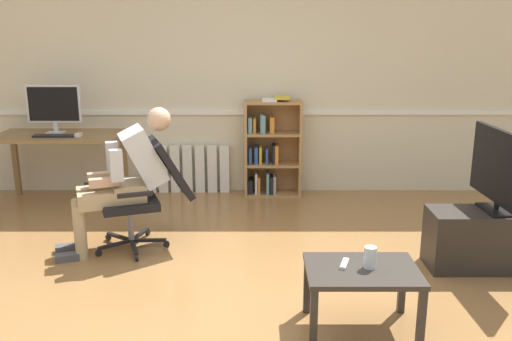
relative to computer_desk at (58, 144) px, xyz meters
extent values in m
plane|color=olive|center=(1.96, -2.15, -0.65)|extent=(18.00, 18.00, 0.00)
cube|color=beige|center=(1.96, 0.50, 0.70)|extent=(12.00, 0.10, 2.70)
cube|color=white|center=(1.96, 0.44, 0.27)|extent=(12.00, 0.03, 0.05)
cube|color=olive|center=(0.61, -0.29, -0.29)|extent=(0.06, 0.06, 0.72)
cube|color=olive|center=(0.61, 0.29, -0.29)|extent=(0.06, 0.06, 0.72)
cube|color=olive|center=(-0.61, 0.29, -0.29)|extent=(0.06, 0.06, 0.72)
cube|color=olive|center=(0.00, 0.00, 0.08)|extent=(1.31, 0.66, 0.04)
cube|color=silver|center=(-0.05, 0.06, 0.11)|extent=(0.18, 0.14, 0.01)
cube|color=silver|center=(-0.05, 0.08, 0.16)|extent=(0.04, 0.02, 0.10)
cube|color=silver|center=(-0.05, 0.08, 0.41)|extent=(0.57, 0.02, 0.40)
cube|color=black|center=(-0.05, 0.07, 0.41)|extent=(0.53, 0.00, 0.36)
cube|color=black|center=(0.01, -0.14, 0.11)|extent=(0.43, 0.12, 0.02)
cube|color=white|center=(0.26, -0.12, 0.12)|extent=(0.06, 0.10, 0.03)
cube|color=#AD7F4C|center=(1.99, 0.27, -0.12)|extent=(0.03, 0.28, 1.07)
cube|color=#AD7F4C|center=(2.59, 0.27, -0.12)|extent=(0.03, 0.28, 1.07)
cube|color=#AD7F4C|center=(2.29, 0.41, -0.12)|extent=(0.60, 0.02, 1.07)
cube|color=#AD7F4C|center=(2.29, 0.27, -0.64)|extent=(0.57, 0.28, 0.03)
cube|color=#AD7F4C|center=(2.29, 0.27, -0.29)|extent=(0.57, 0.28, 0.03)
cube|color=#AD7F4C|center=(2.29, 0.27, 0.06)|extent=(0.57, 0.28, 0.03)
cube|color=#AD7F4C|center=(2.29, 0.27, 0.41)|extent=(0.57, 0.28, 0.03)
cube|color=black|center=(2.04, 0.28, -0.55)|extent=(0.05, 0.19, 0.15)
cube|color=#2D519E|center=(2.04, 0.27, -0.19)|extent=(0.03, 0.19, 0.18)
cube|color=#6699A3|center=(2.04, 0.27, 0.16)|extent=(0.04, 0.19, 0.17)
cube|color=white|center=(2.10, 0.28, -0.51)|extent=(0.03, 0.19, 0.23)
cube|color=#2D519E|center=(2.10, 0.28, -0.18)|extent=(0.04, 0.19, 0.19)
cube|color=orange|center=(2.08, 0.29, 0.15)|extent=(0.03, 0.19, 0.16)
cube|color=orange|center=(2.13, 0.26, -0.53)|extent=(0.02, 0.19, 0.19)
cube|color=gold|center=(2.15, 0.29, -0.18)|extent=(0.03, 0.19, 0.19)
cube|color=#6699A3|center=(2.16, 0.29, 0.17)|extent=(0.04, 0.19, 0.20)
cube|color=#6699A3|center=(2.23, 0.26, -0.51)|extent=(0.03, 0.19, 0.24)
cube|color=#2D519E|center=(2.22, 0.27, -0.19)|extent=(0.03, 0.19, 0.17)
cube|color=#6699A3|center=(2.18, 0.28, 0.17)|extent=(0.05, 0.19, 0.19)
cube|color=beige|center=(2.31, 0.28, -0.53)|extent=(0.03, 0.19, 0.20)
cube|color=black|center=(2.30, 0.27, -0.17)|extent=(0.04, 0.19, 0.21)
cube|color=orange|center=(2.26, 0.28, 0.16)|extent=(0.03, 0.19, 0.18)
cube|color=black|center=(2.27, 0.27, -0.53)|extent=(0.04, 0.19, 0.20)
cube|color=orange|center=(2.33, 0.26, -0.17)|extent=(0.04, 0.19, 0.21)
cube|color=orange|center=(2.28, 0.27, 0.16)|extent=(0.03, 0.19, 0.17)
cube|color=white|center=(2.24, 0.26, 0.43)|extent=(0.16, 0.22, 0.02)
cube|color=gold|center=(2.38, 0.27, 0.46)|extent=(0.16, 0.22, 0.02)
cube|color=white|center=(0.89, 0.39, -0.38)|extent=(0.11, 0.08, 0.55)
cube|color=white|center=(1.03, 0.39, -0.38)|extent=(0.11, 0.08, 0.55)
cube|color=white|center=(1.17, 0.39, -0.38)|extent=(0.11, 0.08, 0.55)
cube|color=white|center=(1.31, 0.39, -0.38)|extent=(0.11, 0.08, 0.55)
cube|color=white|center=(1.46, 0.39, -0.38)|extent=(0.11, 0.08, 0.55)
cube|color=white|center=(1.60, 0.39, -0.38)|extent=(0.11, 0.08, 0.55)
cube|color=white|center=(1.74, 0.39, -0.38)|extent=(0.11, 0.08, 0.55)
cube|color=black|center=(1.07, -1.42, -0.59)|extent=(0.14, 0.29, 0.02)
cylinder|color=black|center=(1.12, -1.56, -0.63)|extent=(0.04, 0.06, 0.06)
cube|color=black|center=(1.17, -1.27, -0.59)|extent=(0.30, 0.04, 0.02)
cylinder|color=black|center=(1.32, -1.27, -0.63)|extent=(0.06, 0.02, 0.06)
cube|color=black|center=(1.06, -1.13, -0.59)|extent=(0.12, 0.30, 0.02)
cylinder|color=black|center=(1.10, -0.99, -0.63)|extent=(0.04, 0.06, 0.06)
cube|color=black|center=(0.89, -1.19, -0.59)|extent=(0.27, 0.20, 0.02)
cylinder|color=black|center=(0.77, -1.11, -0.63)|extent=(0.06, 0.05, 0.06)
cube|color=black|center=(0.90, -1.37, -0.59)|extent=(0.26, 0.21, 0.02)
cylinder|color=black|center=(0.78, -1.46, -0.63)|extent=(0.06, 0.05, 0.06)
cylinder|color=gray|center=(1.02, -1.28, -0.43)|extent=(0.05, 0.05, 0.30)
cube|color=black|center=(1.02, -1.28, -0.24)|extent=(0.59, 0.59, 0.07)
cube|color=black|center=(1.37, -1.15, 0.04)|extent=(0.46, 0.52, 0.52)
cube|color=black|center=(0.95, -1.02, -0.10)|extent=(0.28, 0.14, 0.03)
cube|color=black|center=(1.12, -1.51, -0.10)|extent=(0.28, 0.14, 0.03)
cube|color=tan|center=(1.02, -1.28, -0.14)|extent=(0.36, 0.41, 0.14)
cube|color=silver|center=(1.15, -1.23, 0.15)|extent=(0.48, 0.45, 0.52)
sphere|color=#D6A884|center=(1.29, -1.18, 0.46)|extent=(0.20, 0.20, 0.20)
cube|color=black|center=(0.75, -1.37, -0.04)|extent=(0.15, 0.08, 0.02)
cube|color=tan|center=(0.79, -1.25, -0.17)|extent=(0.44, 0.26, 0.13)
cylinder|color=tan|center=(0.59, -1.32, -0.43)|extent=(0.10, 0.10, 0.46)
cube|color=#4C4C51|center=(0.50, -1.36, -0.62)|extent=(0.24, 0.16, 0.06)
cube|color=tan|center=(0.86, -1.44, -0.17)|extent=(0.44, 0.26, 0.13)
cylinder|color=tan|center=(0.66, -1.51, -0.43)|extent=(0.10, 0.10, 0.46)
cube|color=#4C4C51|center=(0.56, -1.55, -0.62)|extent=(0.24, 0.16, 0.06)
cube|color=silver|center=(0.87, -1.16, 0.13)|extent=(0.12, 0.11, 0.26)
cube|color=#D6A884|center=(0.80, -1.25, -0.02)|extent=(0.25, 0.15, 0.07)
cube|color=silver|center=(0.98, -1.46, 0.13)|extent=(0.12, 0.11, 0.26)
cube|color=#D6A884|center=(0.86, -1.43, -0.02)|extent=(0.25, 0.15, 0.07)
cube|color=#2D2823|center=(3.97, -1.68, -0.42)|extent=(1.01, 0.37, 0.47)
cube|color=black|center=(3.97, -1.68, -0.17)|extent=(0.21, 0.33, 0.02)
cylinder|color=black|center=(3.97, -1.68, -0.14)|extent=(0.04, 0.04, 0.05)
cube|color=black|center=(3.97, -1.68, 0.17)|extent=(0.07, 0.95, 0.56)
cube|color=#B7D1F9|center=(3.99, -1.68, 0.17)|extent=(0.03, 0.89, 0.51)
cube|color=#332D28|center=(2.44, -2.83, -0.46)|extent=(0.04, 0.04, 0.39)
cube|color=#332D28|center=(3.07, -2.83, -0.46)|extent=(0.04, 0.04, 0.39)
cube|color=#332D28|center=(3.07, -2.39, -0.46)|extent=(0.04, 0.04, 0.39)
cube|color=#332D28|center=(2.44, -2.39, -0.46)|extent=(0.04, 0.04, 0.39)
cube|color=#332D28|center=(2.76, -2.61, -0.25)|extent=(0.69, 0.50, 0.03)
cylinder|color=silver|center=(2.80, -2.60, -0.16)|extent=(0.08, 0.08, 0.14)
cube|color=white|center=(2.65, -2.56, -0.22)|extent=(0.08, 0.15, 0.02)
camera|label=1|loc=(2.10, -5.75, 1.22)|focal=38.76mm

